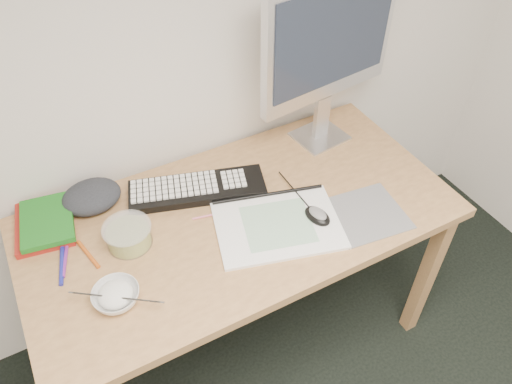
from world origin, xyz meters
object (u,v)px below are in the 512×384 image
sketchpad (278,225)px  rice_bowl (116,296)px  monitor (330,43)px  keyboard (197,189)px  desk (241,231)px

sketchpad → rice_bowl: size_ratio=2.97×
monitor → rice_bowl: (-0.91, -0.35, -0.37)m
sketchpad → keyboard: (-0.16, 0.27, 0.01)m
monitor → keyboard: bearing=179.3°
desk → monitor: size_ratio=2.24×
keyboard → rice_bowl: size_ratio=3.47×
keyboard → sketchpad: bearing=-41.4°
keyboard → desk: bearing=-46.5°
keyboard → monitor: bearing=23.5°
rice_bowl → monitor: bearing=21.2°
desk → keyboard: size_ratio=3.05×
sketchpad → rice_bowl: 0.53m
desk → monitor: bearing=25.8°
monitor → rice_bowl: bearing=-165.6°
sketchpad → rice_bowl: (-0.53, -0.03, 0.02)m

